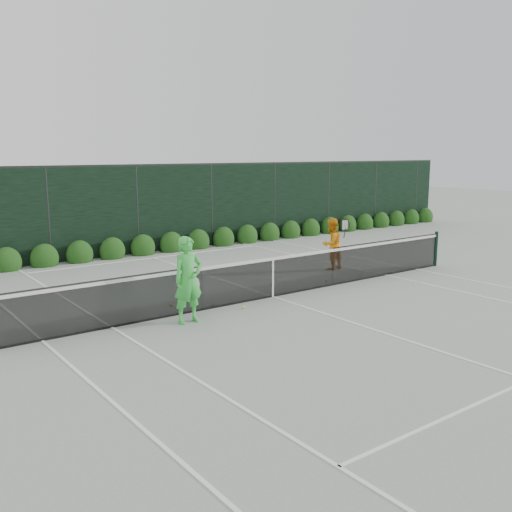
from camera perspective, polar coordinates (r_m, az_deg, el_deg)
ground at (r=13.90m, az=1.68°, el=-4.11°), size 80.00×80.00×0.00m
tennis_net at (r=13.76m, az=1.61°, el=-1.98°), size 12.90×0.10×1.07m
player_woman at (r=11.74m, az=-6.80°, el=-2.39°), size 0.69×0.45×1.80m
player_man at (r=17.10m, az=7.55°, el=1.19°), size 0.90×0.68×1.53m
court_lines at (r=13.90m, az=1.68°, el=-4.09°), size 11.03×23.83×0.01m
windscreen_fence at (r=11.62m, az=10.03°, el=0.49°), size 32.00×21.07×3.06m
hedge_row at (r=19.84m, az=-11.24°, el=0.79°), size 31.66×0.65×0.94m
tennis_balls at (r=13.59m, az=-1.37°, el=-4.30°), size 4.65×1.24×0.07m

